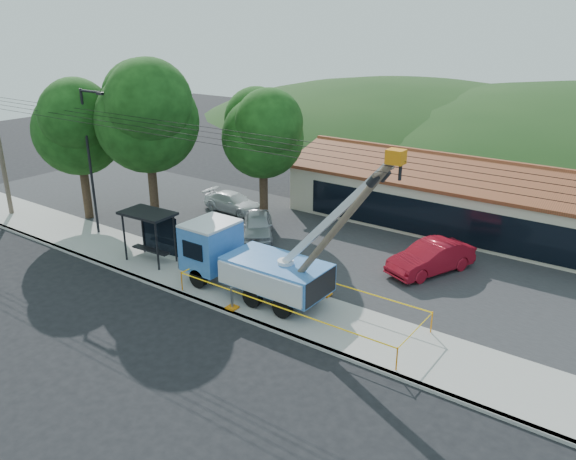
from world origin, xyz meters
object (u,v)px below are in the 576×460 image
(leaning_pole, at_px, (334,232))
(car_white, at_px, (233,212))
(car_silver, at_px, (258,239))
(car_red, at_px, (429,273))
(bus_shelter, at_px, (151,224))
(utility_truck, at_px, (250,261))

(leaning_pole, height_order, car_white, leaning_pole)
(car_silver, distance_m, car_red, 10.71)
(bus_shelter, distance_m, car_red, 15.31)
(leaning_pole, relative_size, car_white, 1.77)
(leaning_pole, relative_size, bus_shelter, 2.65)
(leaning_pole, relative_size, car_red, 1.60)
(leaning_pole, bearing_deg, car_silver, 145.33)
(bus_shelter, bearing_deg, leaning_pole, -3.98)
(utility_truck, distance_m, bus_shelter, 6.90)
(utility_truck, relative_size, car_white, 2.52)
(leaning_pole, xyz_separation_m, bus_shelter, (-11.70, 0.18, -2.22))
(utility_truck, xyz_separation_m, leaning_pole, (4.81, -0.26, 2.66))
(leaning_pole, height_order, bus_shelter, leaning_pole)
(utility_truck, xyz_separation_m, car_white, (-8.93, 8.99, -1.80))
(utility_truck, distance_m, car_red, 9.90)
(utility_truck, xyz_separation_m, bus_shelter, (-6.88, -0.08, 0.44))
(car_red, bearing_deg, leaning_pole, -77.65)
(car_silver, bearing_deg, car_white, 109.98)
(leaning_pole, height_order, car_red, leaning_pole)
(car_white, bearing_deg, leaning_pole, -122.58)
(leaning_pole, xyz_separation_m, car_white, (-13.75, 9.25, -4.46))
(leaning_pole, distance_m, bus_shelter, 11.91)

